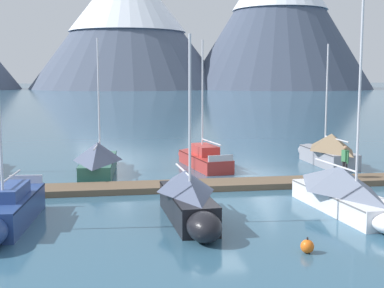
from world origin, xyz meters
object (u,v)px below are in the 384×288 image
at_px(sailboat_mid_dock_starboard, 189,199).
at_px(sailboat_far_berth, 202,158).
at_px(sailboat_mid_dock_port, 99,158).
at_px(sailboat_outer_slip, 347,192).
at_px(sailboat_second_berth, 6,212).
at_px(person_on_dock, 345,159).
at_px(mooring_buoy_inner_mooring, 307,246).
at_px(sailboat_end_of_dock, 327,150).

bearing_deg(sailboat_mid_dock_starboard, sailboat_far_berth, 77.27).
height_order(sailboat_mid_dock_port, sailboat_far_berth, sailboat_far_berth).
distance_m(sailboat_mid_dock_starboard, sailboat_outer_slip, 6.72).
bearing_deg(sailboat_second_berth, person_on_dock, 20.17).
bearing_deg(mooring_buoy_inner_mooring, sailboat_second_berth, 155.76).
xyz_separation_m(sailboat_outer_slip, person_on_dock, (2.60, 5.72, 0.40)).
bearing_deg(sailboat_far_berth, sailboat_mid_dock_starboard, -102.73).
height_order(sailboat_outer_slip, person_on_dock, sailboat_outer_slip).
bearing_deg(sailboat_mid_dock_port, sailboat_end_of_dock, 3.46).
relative_size(sailboat_second_berth, sailboat_far_berth, 0.93).
distance_m(sailboat_mid_dock_starboard, sailboat_end_of_dock, 16.12).
height_order(sailboat_mid_dock_port, mooring_buoy_inner_mooring, sailboat_mid_dock_port).
bearing_deg(person_on_dock, sailboat_mid_dock_starboard, -146.66).
distance_m(sailboat_second_berth, mooring_buoy_inner_mooring, 10.96).
bearing_deg(person_on_dock, sailboat_end_of_dock, 75.36).
xyz_separation_m(sailboat_far_berth, mooring_buoy_inner_mooring, (0.31, -16.91, -0.32)).
bearing_deg(sailboat_end_of_dock, sailboat_outer_slip, -109.65).
height_order(sailboat_second_berth, sailboat_mid_dock_starboard, sailboat_second_berth).
relative_size(sailboat_mid_dock_port, sailboat_end_of_dock, 1.02).
xyz_separation_m(sailboat_mid_dock_starboard, sailboat_far_berth, (2.85, 12.60, -0.37)).
bearing_deg(sailboat_end_of_dock, sailboat_mid_dock_starboard, -132.19).
bearing_deg(sailboat_outer_slip, sailboat_mid_dock_starboard, -176.57).
bearing_deg(sailboat_second_berth, sailboat_mid_dock_starboard, -1.64).
height_order(sailboat_mid_dock_starboard, mooring_buoy_inner_mooring, sailboat_mid_dock_starboard).
height_order(sailboat_mid_dock_port, sailboat_mid_dock_starboard, sailboat_mid_dock_port).
relative_size(sailboat_second_berth, person_on_dock, 4.28).
bearing_deg(sailboat_mid_dock_port, person_on_dock, -21.17).
distance_m(sailboat_mid_dock_port, sailboat_end_of_dock, 14.33).
bearing_deg(sailboat_end_of_dock, sailboat_far_berth, 175.24).
distance_m(sailboat_end_of_dock, person_on_dock, 6.02).
distance_m(sailboat_mid_dock_port, sailboat_far_berth, 6.52).
xyz_separation_m(sailboat_second_berth, sailboat_end_of_dock, (17.65, 11.75, 0.30)).
bearing_deg(sailboat_mid_dock_port, sailboat_outer_slip, -46.33).
height_order(sailboat_far_berth, mooring_buoy_inner_mooring, sailboat_far_berth).
distance_m(sailboat_outer_slip, sailboat_end_of_dock, 12.25).
xyz_separation_m(sailboat_far_berth, sailboat_outer_slip, (3.86, -12.20, 0.32)).
height_order(sailboat_far_berth, sailboat_end_of_dock, sailboat_far_berth).
distance_m(sailboat_second_berth, sailboat_end_of_dock, 21.21).
relative_size(sailboat_outer_slip, person_on_dock, 5.32).
bearing_deg(sailboat_mid_dock_starboard, sailboat_second_berth, 178.36).
relative_size(sailboat_second_berth, sailboat_end_of_dock, 0.95).
bearing_deg(sailboat_far_berth, sailboat_end_of_dock, -4.76).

